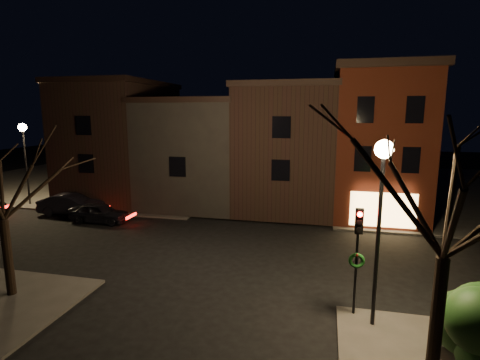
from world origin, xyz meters
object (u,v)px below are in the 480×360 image
at_px(street_lamp_far, 24,142).
at_px(parked_car_b, 72,205).
at_px(bare_tree_right, 453,166).
at_px(street_lamp_near, 382,183).
at_px(parked_car_a, 99,213).
at_px(traffic_signal, 358,245).

xyz_separation_m(street_lamp_far, parked_car_b, (5.25, -1.74, -4.41)).
bearing_deg(bare_tree_right, parked_car_b, 148.63).
relative_size(street_lamp_near, bare_tree_right, 0.76).
bearing_deg(parked_car_b, street_lamp_far, 66.67).
bearing_deg(street_lamp_far, bare_tree_right, -29.02).
bearing_deg(parked_car_a, street_lamp_near, -119.83).
bearing_deg(street_lamp_near, street_lamp_far, 154.17).
distance_m(bare_tree_right, parked_car_a, 22.27).
height_order(street_lamp_near, parked_car_b, street_lamp_near).
bearing_deg(street_lamp_near, traffic_signal, 140.63).
distance_m(street_lamp_far, parked_car_b, 7.07).
distance_m(bare_tree_right, parked_car_b, 25.47).
xyz_separation_m(street_lamp_near, traffic_signal, (-0.60, 0.49, -2.37)).
distance_m(traffic_signal, parked_car_b, 21.87).
bearing_deg(bare_tree_right, parked_car_a, 147.19).
height_order(street_lamp_near, parked_car_a, street_lamp_near).
height_order(street_lamp_far, bare_tree_right, bare_tree_right).
distance_m(street_lamp_far, parked_car_a, 9.95).
relative_size(traffic_signal, parked_car_a, 1.00).
distance_m(traffic_signal, parked_car_a, 18.56).
xyz_separation_m(street_lamp_near, parked_car_b, (-19.95, 10.46, -4.41)).
bearing_deg(parked_car_a, street_lamp_far, 69.05).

